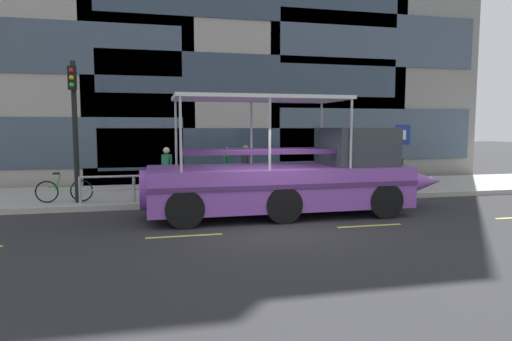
% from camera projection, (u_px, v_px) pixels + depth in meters
% --- Properties ---
extents(ground_plane, '(120.00, 120.00, 0.00)m').
position_uv_depth(ground_plane, '(274.00, 224.00, 11.73)').
color(ground_plane, '#2B2B2D').
extents(sidewalk, '(32.00, 4.80, 0.18)m').
position_uv_depth(sidewalk, '(235.00, 191.00, 17.15)').
color(sidewalk, '#A8A59E').
rests_on(sidewalk, ground_plane).
extents(curb_edge, '(32.00, 0.18, 0.18)m').
position_uv_depth(curb_edge, '(249.00, 202.00, 14.74)').
color(curb_edge, '#B2ADA3').
rests_on(curb_edge, ground_plane).
extents(lane_centreline, '(25.80, 0.12, 0.01)m').
position_uv_depth(lane_centreline, '(282.00, 231.00, 11.01)').
color(lane_centreline, '#DBD64C').
rests_on(lane_centreline, ground_plane).
extents(curb_guardrail, '(11.49, 0.09, 0.87)m').
position_uv_depth(curb_guardrail, '(257.00, 181.00, 15.08)').
color(curb_guardrail, '#9EA0A8').
rests_on(curb_guardrail, sidewalk).
extents(traffic_light_pole, '(0.24, 0.46, 4.45)m').
position_uv_depth(traffic_light_pole, '(74.00, 118.00, 13.80)').
color(traffic_light_pole, black).
rests_on(traffic_light_pole, sidewalk).
extents(parking_sign, '(0.60, 0.12, 2.49)m').
position_uv_depth(parking_sign, '(402.00, 146.00, 16.79)').
color(parking_sign, '#4C4F54').
rests_on(parking_sign, sidewalk).
extents(leaned_bicycle, '(1.74, 0.46, 0.96)m').
position_uv_depth(leaned_bicycle, '(64.00, 191.00, 14.12)').
color(leaned_bicycle, black).
rests_on(leaned_bicycle, sidewalk).
extents(duck_tour_boat, '(9.36, 2.60, 3.44)m').
position_uv_depth(duck_tour_boat, '(296.00, 177.00, 13.04)').
color(duck_tour_boat, purple).
rests_on(duck_tour_boat, ground_plane).
extents(pedestrian_near_bow, '(0.24, 0.51, 1.77)m').
position_uv_depth(pedestrian_near_bow, '(331.00, 163.00, 16.37)').
color(pedestrian_near_bow, '#1E2338').
rests_on(pedestrian_near_bow, sidewalk).
extents(pedestrian_mid_left, '(0.29, 0.47, 1.74)m').
position_uv_depth(pedestrian_mid_left, '(246.00, 164.00, 16.32)').
color(pedestrian_mid_left, black).
rests_on(pedestrian_mid_left, sidewalk).
extents(pedestrian_mid_right, '(0.32, 0.41, 1.66)m').
position_uv_depth(pedestrian_mid_right, '(227.00, 165.00, 16.18)').
color(pedestrian_mid_right, '#47423D').
rests_on(pedestrian_mid_right, sidewalk).
extents(pedestrian_near_stern, '(0.37, 0.37, 1.68)m').
position_uv_depth(pedestrian_near_stern, '(167.00, 166.00, 15.84)').
color(pedestrian_near_stern, '#47423D').
rests_on(pedestrian_near_stern, sidewalk).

